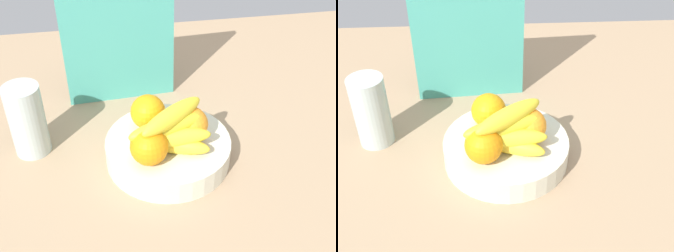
{
  "view_description": "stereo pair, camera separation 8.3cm",
  "coord_description": "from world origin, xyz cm",
  "views": [
    {
      "loc": [
        -15.47,
        -74.15,
        67.44
      ],
      "look_at": [
        -3.08,
        -0.85,
        9.37
      ],
      "focal_mm": 46.95,
      "sensor_mm": 36.0,
      "label": 1
    },
    {
      "loc": [
        -7.26,
        -75.07,
        67.44
      ],
      "look_at": [
        -3.08,
        -0.85,
        9.37
      ],
      "focal_mm": 46.95,
      "sensor_mm": 36.0,
      "label": 2
    }
  ],
  "objects": [
    {
      "name": "orange_front_right",
      "position": [
        -7.98,
        -6.86,
        9.34
      ],
      "size": [
        7.93,
        7.93,
        7.93
      ],
      "primitive_type": "sphere",
      "color": "orange",
      "rests_on": "fruit_bowl"
    },
    {
      "name": "thermos_tumbler",
      "position": [
        -33.37,
        7.41,
        8.58
      ],
      "size": [
        8.08,
        8.08,
        17.17
      ],
      "primitive_type": "cylinder",
      "color": "#B1BFBB",
      "rests_on": "ground_plane"
    },
    {
      "name": "orange_center",
      "position": [
        1.7,
        -1.02,
        9.34
      ],
      "size": [
        7.93,
        7.93,
        7.93
      ],
      "primitive_type": "sphere",
      "color": "orange",
      "rests_on": "fruit_bowl"
    },
    {
      "name": "ground_plane",
      "position": [
        0.0,
        0.0,
        -1.5
      ],
      "size": [
        180.0,
        140.0,
        3.0
      ],
      "primitive_type": "cube",
      "color": "#A08363"
    },
    {
      "name": "fruit_bowl",
      "position": [
        -3.08,
        -0.85,
        2.69
      ],
      "size": [
        27.84,
        27.84,
        5.37
      ],
      "primitive_type": "cylinder",
      "color": "beige",
      "rests_on": "ground_plane"
    },
    {
      "name": "orange_front_left",
      "position": [
        -6.65,
        5.03,
        9.34
      ],
      "size": [
        7.93,
        7.93,
        7.93
      ],
      "primitive_type": "sphere",
      "color": "orange",
      "rests_on": "fruit_bowl"
    },
    {
      "name": "cutting_board",
      "position": [
        -11.07,
        25.96,
        18.0
      ],
      "size": [
        28.06,
        3.59,
        36.0
      ],
      "primitive_type": "cube",
      "rotation": [
        0.0,
        0.0,
        0.06
      ],
      "color": "teal",
      "rests_on": "ground_plane"
    },
    {
      "name": "banana_bunch",
      "position": [
        -3.22,
        -4.25,
        10.67
      ],
      "size": [
        18.06,
        13.55,
        10.6
      ],
      "color": "yellow",
      "rests_on": "fruit_bowl"
    }
  ]
}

